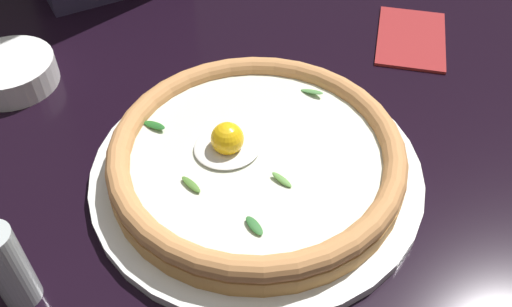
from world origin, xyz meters
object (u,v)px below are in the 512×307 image
(pizza, at_px, (256,154))
(folded_napkin, at_px, (411,37))
(pepper_shaker, at_px, (8,267))
(side_bowl, at_px, (11,72))

(pizza, xyz_separation_m, folded_napkin, (-0.30, -0.14, -0.03))
(folded_napkin, distance_m, pepper_shaker, 0.57)
(folded_napkin, relative_size, pepper_shaker, 1.56)
(pizza, distance_m, folded_napkin, 0.33)
(side_bowl, distance_m, pepper_shaker, 0.31)
(side_bowl, relative_size, folded_napkin, 0.79)
(side_bowl, height_order, folded_napkin, side_bowl)
(pepper_shaker, bearing_deg, folded_napkin, -161.42)
(pizza, xyz_separation_m, side_bowl, (0.21, -0.27, -0.01))
(side_bowl, xyz_separation_m, folded_napkin, (-0.51, 0.13, -0.01))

